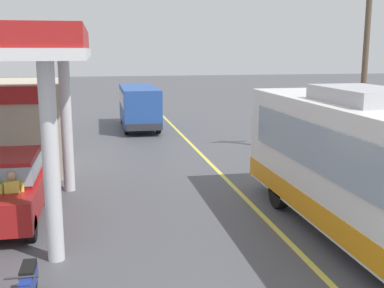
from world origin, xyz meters
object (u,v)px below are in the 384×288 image
(pedestrian_by_shop, at_px, (13,199))
(motorcycle_parked_forecourt, at_px, (28,287))
(car_at_pump, at_px, (9,185))
(coach_bus_main, at_px, (381,178))
(minibus_opposing_lane, at_px, (139,103))

(pedestrian_by_shop, bearing_deg, motorcycle_parked_forecourt, -77.73)
(car_at_pump, relative_size, motorcycle_parked_forecourt, 2.33)
(car_at_pump, xyz_separation_m, motorcycle_parked_forecourt, (1.10, -4.83, -0.57))
(coach_bus_main, height_order, car_at_pump, coach_bus_main)
(motorcycle_parked_forecourt, distance_m, pedestrian_by_shop, 3.83)
(car_at_pump, bearing_deg, motorcycle_parked_forecourt, -77.15)
(minibus_opposing_lane, relative_size, motorcycle_parked_forecourt, 3.41)
(coach_bus_main, distance_m, motorcycle_parked_forecourt, 7.73)
(coach_bus_main, bearing_deg, minibus_opposing_lane, 101.79)
(minibus_opposing_lane, bearing_deg, car_at_pump, -107.83)
(coach_bus_main, xyz_separation_m, car_at_pump, (-8.64, 3.68, -0.71))
(car_at_pump, height_order, pedestrian_by_shop, car_at_pump)
(pedestrian_by_shop, bearing_deg, minibus_opposing_lane, 74.32)
(car_at_pump, relative_size, minibus_opposing_lane, 0.69)
(coach_bus_main, height_order, pedestrian_by_shop, coach_bus_main)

